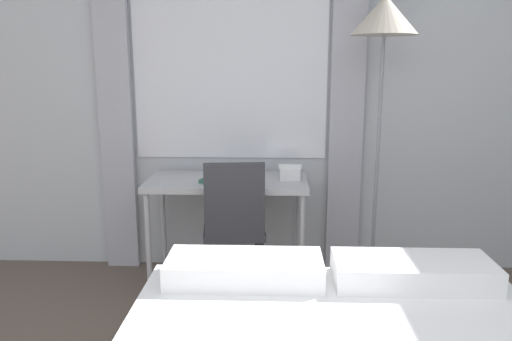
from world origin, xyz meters
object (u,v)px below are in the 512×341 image
(desk, at_px, (227,189))
(book, at_px, (220,180))
(desk_chair, at_px, (234,222))
(standing_lamp, at_px, (384,33))
(telephone, at_px, (290,173))

(desk, xyz_separation_m, book, (-0.04, -0.07, 0.08))
(desk_chair, height_order, standing_lamp, standing_lamp)
(desk_chair, xyz_separation_m, telephone, (0.37, 0.25, 0.28))
(standing_lamp, bearing_deg, desk, 177.63)
(desk_chair, height_order, book, desk_chair)
(telephone, distance_m, book, 0.49)
(book, bearing_deg, standing_lamp, 1.43)
(standing_lamp, xyz_separation_m, book, (-1.05, -0.03, -0.95))
(desk, height_order, telephone, telephone)
(desk, bearing_deg, desk_chair, -74.19)
(desk_chair, relative_size, telephone, 5.93)
(desk, relative_size, telephone, 6.93)
(desk_chair, bearing_deg, standing_lamp, 4.23)
(desk, relative_size, desk_chair, 1.17)
(desk, xyz_separation_m, standing_lamp, (1.01, -0.04, 1.04))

